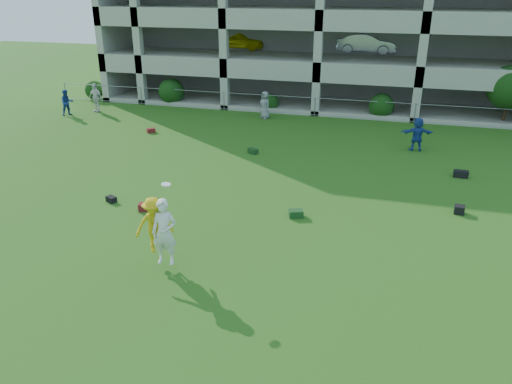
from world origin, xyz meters
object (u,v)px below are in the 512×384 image
(bystander_b, at_px, (96,98))
(frisbee_contest, at_px, (158,228))
(crate_d, at_px, (459,210))
(parking_garage, at_px, (338,8))
(bystander_a, at_px, (67,103))
(bystander_c, at_px, (265,105))
(bystander_d, at_px, (417,134))

(bystander_b, distance_m, frisbee_contest, 20.54)
(bystander_b, relative_size, crate_d, 5.24)
(parking_garage, bearing_deg, crate_d, -70.78)
(parking_garage, bearing_deg, frisbee_contest, -92.86)
(bystander_b, bearing_deg, bystander_a, -119.60)
(bystander_c, bearing_deg, bystander_b, -136.21)
(bystander_a, relative_size, bystander_c, 0.96)
(bystander_b, relative_size, frisbee_contest, 0.76)
(bystander_a, xyz_separation_m, crate_d, (22.49, -8.75, -0.65))
(bystander_d, relative_size, frisbee_contest, 0.69)
(parking_garage, bearing_deg, bystander_b, -140.51)
(frisbee_contest, xyz_separation_m, parking_garage, (1.38, 27.73, 4.73))
(frisbee_contest, distance_m, parking_garage, 28.16)
(bystander_a, relative_size, crate_d, 4.59)
(bystander_d, distance_m, crate_d, 7.43)
(bystander_c, height_order, bystander_d, bystander_d)
(bystander_c, relative_size, parking_garage, 0.06)
(frisbee_contest, bearing_deg, bystander_a, 132.18)
(bystander_c, bearing_deg, frisbee_contest, -48.15)
(bystander_a, distance_m, bystander_b, 1.79)
(bystander_b, xyz_separation_m, frisbee_contest, (12.41, -16.36, 0.36))
(crate_d, bearing_deg, bystander_b, 154.69)
(bystander_c, xyz_separation_m, bystander_d, (8.89, -4.09, 0.00))
(bystander_b, bearing_deg, bystander_c, 20.33)
(bystander_c, distance_m, crate_d, 15.36)
(bystander_d, bearing_deg, crate_d, 91.44)
(bystander_d, bearing_deg, bystander_b, -17.79)
(bystander_d, distance_m, frisbee_contest, 15.46)
(bystander_d, height_order, parking_garage, parking_garage)
(bystander_b, xyz_separation_m, parking_garage, (13.80, 11.37, 5.10))
(bystander_b, distance_m, parking_garage, 18.59)
(bystander_a, distance_m, parking_garage, 20.33)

